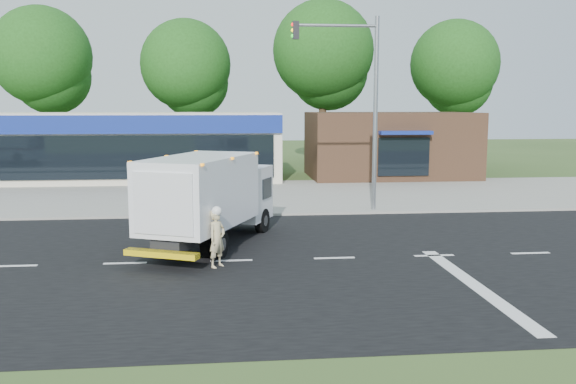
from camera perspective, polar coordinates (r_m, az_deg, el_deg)
The scene contains 11 objects.
ground at distance 17.96m, azimuth 4.36°, elevation -6.22°, with size 120.00×120.00×0.00m, color #385123.
road_asphalt at distance 17.96m, azimuth 4.36°, elevation -6.21°, with size 60.00×14.00×0.02m, color black.
sidewalk at distance 25.89m, azimuth 1.22°, elevation -1.62°, with size 60.00×2.40×0.12m, color gray.
parking_apron at distance 31.60m, azimuth -0.04°, elevation 0.06°, with size 60.00×9.00×0.02m, color gray.
lane_markings at distance 16.98m, azimuth 9.69°, elevation -7.11°, with size 55.20×7.00×0.01m.
ems_box_truck at distance 19.27m, azimuth -7.34°, elevation -0.16°, with size 4.46×6.88×2.93m.
emergency_worker at distance 16.90m, azimuth -6.65°, elevation -4.22°, with size 0.67×0.70×1.71m.
retail_strip_mall at distance 37.61m, azimuth -14.77°, elevation 4.16°, with size 18.00×6.20×4.00m.
brown_storefront at distance 38.53m, azimuth 9.52°, elevation 4.39°, with size 10.00×6.70×4.00m.
traffic_signal_pole at distance 25.32m, azimuth 6.78°, elevation 9.16°, with size 3.51×0.25×8.00m.
background_trees at distance 45.44m, azimuth -2.91°, elevation 11.83°, with size 36.77×7.39×12.10m.
Camera 1 is at (-3.06, -17.13, 4.45)m, focal length 38.00 mm.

